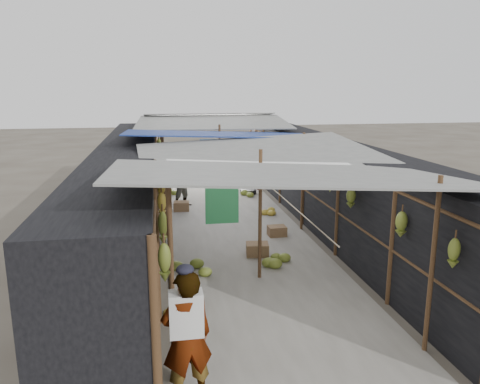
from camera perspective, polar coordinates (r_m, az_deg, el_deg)
ground at (r=6.98m, az=7.96°, el=-19.95°), size 80.00×80.00×0.00m
aisle_slab at (r=12.78m, az=-0.95°, el=-4.31°), size 3.60×16.00×0.02m
stall_left at (r=12.37m, az=-13.42°, el=0.23°), size 1.40×15.00×2.30m
stall_right at (r=13.18m, az=10.71°, el=1.11°), size 1.40×15.00×2.30m
crate_near at (r=12.05m, az=4.52°, el=-4.79°), size 0.46×0.37×0.27m
crate_mid at (r=10.66m, az=2.12°, el=-7.05°), size 0.55×0.46×0.30m
crate_back at (r=14.51m, az=-7.15°, el=-1.75°), size 0.50×0.42×0.30m
black_basin at (r=16.68m, az=1.00°, el=0.03°), size 0.58×0.58×0.18m
vendor_elderly at (r=5.85m, az=-6.50°, el=-17.17°), size 0.69×0.52×1.69m
shopper_blue at (r=14.91m, az=-6.74°, el=1.16°), size 0.95×0.88×1.57m
vendor_seated at (r=17.27m, az=2.28°, el=1.88°), size 0.48×0.71×1.01m
market_canopy at (r=12.63m, az=-1.13°, el=6.62°), size 5.62×15.20×2.77m
hanging_bananas at (r=12.55m, az=-0.12°, el=3.14°), size 3.95×13.85×0.77m
floor_bananas at (r=12.11m, az=-3.64°, el=-4.61°), size 3.54×9.69×0.33m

